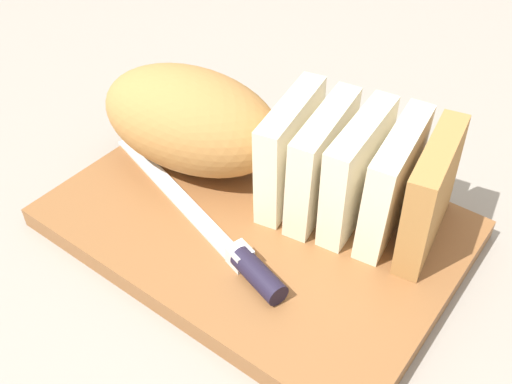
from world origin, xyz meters
The scene contains 6 objects.
ground_plane centered at (0.00, 0.00, 0.00)m, with size 3.00×3.00×0.00m, color gray.
cutting_board centered at (0.00, 0.00, 0.01)m, with size 0.37×0.26×0.02m, color brown.
bread_loaf centered at (-0.04, 0.04, 0.07)m, with size 0.37×0.15×0.10m.
bread_knife centered at (0.01, -0.05, 0.03)m, with size 0.27×0.11×0.02m.
crumb_near_knife centered at (-0.02, 0.05, 0.02)m, with size 0.01×0.01×0.01m, color #996633.
crumb_near_loaf centered at (-0.01, 0.06, 0.02)m, with size 0.01×0.01×0.01m, color #996633.
Camera 1 is at (0.23, -0.33, 0.40)m, focal length 40.74 mm.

